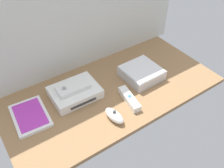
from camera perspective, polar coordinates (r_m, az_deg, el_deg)
name	(u,v)px	position (r cm, az deg, el deg)	size (l,w,h in cm)	color
ground_plane	(112,92)	(115.76, 0.00, -1.85)	(100.00, 48.00, 2.00)	#936D47
back_wall	(80,5)	(115.10, -7.26, 17.40)	(110.00, 1.20, 64.00)	silver
game_console	(75,92)	(112.19, -8.45, -1.90)	(21.42, 16.93, 4.40)	white
mini_computer	(142,73)	(121.34, 6.83, 2.49)	(17.34, 17.34, 5.30)	silver
game_case	(30,116)	(108.72, -18.18, -6.92)	(14.93, 19.93, 1.56)	white
remote_wand	(129,99)	(109.32, 3.97, -3.39)	(5.86, 15.18, 3.40)	white
remote_nunchuk	(114,116)	(101.72, 0.52, -7.25)	(5.50, 10.43, 5.10)	white
remote_classic_pad	(73,87)	(110.17, -8.97, -0.67)	(14.65, 8.46, 2.40)	white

